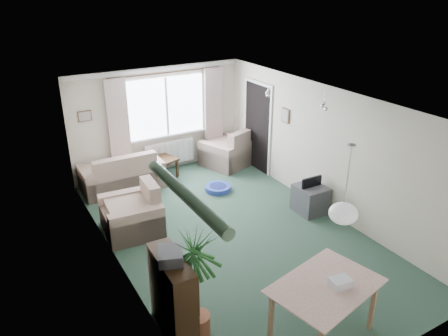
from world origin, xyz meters
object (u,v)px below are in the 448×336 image
armchair_left (131,209)px  armchair_corner (227,147)px  houseplant (197,284)px  dining_table (323,311)px  bookshelf (173,297)px  pet_bed (218,188)px  sofa (121,170)px  coffee_table (155,171)px  tv_cube (310,199)px

armchair_left → armchair_corner: bearing=124.9°
houseplant → dining_table: (1.32, -0.80, -0.38)m
bookshelf → pet_bed: size_ratio=2.05×
armchair_left → bookshelf: (-0.34, -2.59, 0.11)m
dining_table → sofa: bearing=98.8°
dining_table → pet_bed: size_ratio=2.24×
houseplant → pet_bed: size_ratio=2.80×
coffee_table → houseplant: bearing=-105.2°
armchair_left → pet_bed: armchair_left is taller
sofa → tv_cube: 3.97m
armchair_left → houseplant: 2.78m
bookshelf → pet_bed: bookshelf is taller
armchair_left → coffee_table: armchair_left is taller
armchair_corner → armchair_left: 3.46m
sofa → pet_bed: size_ratio=3.07×
armchair_corner → tv_cube: size_ratio=1.75×
sofa → dining_table: 5.41m
coffee_table → bookshelf: bookshelf is taller
bookshelf → armchair_left: bearing=84.8°
houseplant → tv_cube: (3.29, 1.74, -0.50)m
pet_bed → coffee_table: bearing=130.0°
houseplant → pet_bed: houseplant is taller
sofa → dining_table: (0.83, -5.35, -0.04)m
bookshelf → tv_cube: bookshelf is taller
bookshelf → houseplant: size_ratio=0.73×
coffee_table → houseplant: 4.74m
bookshelf → tv_cube: size_ratio=1.93×
armchair_left → dining_table: size_ratio=0.82×
houseplant → dining_table: houseplant is taller
armchair_corner → coffee_table: 1.84m
coffee_table → bookshelf: size_ratio=0.90×
houseplant → tv_cube: bearing=27.9°
tv_cube → pet_bed: tv_cube is taller
pet_bed → bookshelf: bearing=-127.2°
sofa → tv_cube: size_ratio=2.89×
sofa → armchair_left: (-0.40, -1.79, 0.03)m
bookshelf → tv_cube: (3.54, 1.56, -0.29)m
armchair_left → houseplant: (-0.09, -2.76, 0.32)m
dining_table → tv_cube: dining_table is taller
coffee_table → tv_cube: 3.48m
armchair_corner → armchair_left: (-2.98, -1.76, -0.01)m
sofa → armchair_left: size_ratio=1.68×
houseplant → tv_cube: 3.75m
armchair_corner → pet_bed: (-0.87, -1.12, -0.40)m
tv_cube → coffee_table: bearing=127.2°
armchair_left → pet_bed: bearing=111.3°
houseplant → pet_bed: 4.11m
pet_bed → houseplant: bearing=-122.8°
sofa → coffee_table: 0.78m
pet_bed → armchair_left: bearing=-163.0°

